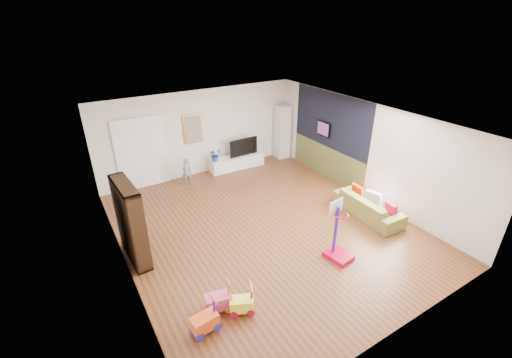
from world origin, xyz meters
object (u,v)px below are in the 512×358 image
bookshelf (131,223)px  basketball_hoop (342,232)px  sofa (368,206)px  media_console (237,162)px

bookshelf → basketball_hoop: size_ratio=1.33×
bookshelf → basketball_hoop: bearing=-34.8°
sofa → basketball_hoop: 2.08m
basketball_hoop → bookshelf: bearing=140.2°
sofa → basketball_hoop: size_ratio=1.40×
bookshelf → sofa: 5.79m
media_console → basketball_hoop: size_ratio=1.39×
media_console → sofa: bearing=-70.3°
bookshelf → sofa: size_ratio=0.94×
bookshelf → media_console: bearing=32.8°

